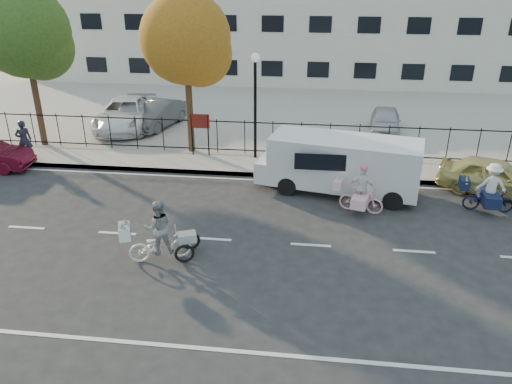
# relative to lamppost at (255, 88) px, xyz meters

# --- Properties ---
(ground) EXTENTS (120.00, 120.00, 0.00)m
(ground) POSITION_rel_lamppost_xyz_m (-0.50, -6.80, -3.11)
(ground) COLOR #333334
(road_markings) EXTENTS (60.00, 9.52, 0.01)m
(road_markings) POSITION_rel_lamppost_xyz_m (-0.50, -6.80, -3.11)
(road_markings) COLOR silver
(road_markings) RESTS_ON ground
(curb) EXTENTS (60.00, 0.10, 0.15)m
(curb) POSITION_rel_lamppost_xyz_m (-0.50, -1.75, -3.04)
(curb) COLOR #A8A399
(curb) RESTS_ON ground
(sidewalk) EXTENTS (60.00, 2.20, 0.15)m
(sidewalk) POSITION_rel_lamppost_xyz_m (-0.50, -0.70, -3.04)
(sidewalk) COLOR #A8A399
(sidewalk) RESTS_ON ground
(parking_lot) EXTENTS (60.00, 15.60, 0.15)m
(parking_lot) POSITION_rel_lamppost_xyz_m (-0.50, 8.20, -3.04)
(parking_lot) COLOR #A8A399
(parking_lot) RESTS_ON ground
(iron_fence) EXTENTS (58.00, 0.06, 1.50)m
(iron_fence) POSITION_rel_lamppost_xyz_m (-0.50, 0.40, -2.21)
(iron_fence) COLOR black
(iron_fence) RESTS_ON sidewalk
(building) EXTENTS (34.00, 10.00, 6.00)m
(building) POSITION_rel_lamppost_xyz_m (-0.50, 18.20, -0.11)
(building) COLOR silver
(building) RESTS_ON ground
(lamppost) EXTENTS (0.36, 0.36, 4.33)m
(lamppost) POSITION_rel_lamppost_xyz_m (0.00, 0.00, 0.00)
(lamppost) COLOR black
(lamppost) RESTS_ON sidewalk
(street_sign) EXTENTS (0.85, 0.06, 1.80)m
(street_sign) POSITION_rel_lamppost_xyz_m (-2.35, 0.00, -1.70)
(street_sign) COLOR black
(street_sign) RESTS_ON sidewalk
(zebra_trike) EXTENTS (2.11, 1.40, 1.82)m
(zebra_trike) POSITION_rel_lamppost_xyz_m (-1.69, -8.08, -2.41)
(zebra_trike) COLOR white
(zebra_trike) RESTS_ON ground
(unicorn_bike) EXTENTS (1.74, 1.25, 1.72)m
(unicorn_bike) POSITION_rel_lamppost_xyz_m (4.08, -4.38, -2.48)
(unicorn_bike) COLOR #FFC2C5
(unicorn_bike) RESTS_ON ground
(bull_bike) EXTENTS (1.86, 1.27, 1.72)m
(bull_bike) POSITION_rel_lamppost_xyz_m (8.34, -3.80, -2.43)
(bull_bike) COLOR black
(bull_bike) RESTS_ON ground
(white_van) EXTENTS (6.07, 2.97, 2.05)m
(white_van) POSITION_rel_lamppost_xyz_m (3.45, -2.83, -1.98)
(white_van) COLOR white
(white_van) RESTS_ON ground
(gold_sedan) EXTENTS (4.16, 2.85, 1.32)m
(gold_sedan) POSITION_rel_lamppost_xyz_m (8.96, -2.30, -2.45)
(gold_sedan) COLOR tan
(gold_sedan) RESTS_ON ground
(pedestrian) EXTENTS (0.74, 0.70, 1.69)m
(pedestrian) POSITION_rel_lamppost_xyz_m (-9.48, -1.40, -2.12)
(pedestrian) COLOR black
(pedestrian) RESTS_ON sidewalk
(lot_car_a) EXTENTS (2.26, 4.52, 1.26)m
(lot_car_a) POSITION_rel_lamppost_xyz_m (-6.52, 3.49, -2.33)
(lot_car_a) COLOR #9D9EA4
(lot_car_a) RESTS_ON parking_lot
(lot_car_b) EXTENTS (2.96, 5.40, 1.43)m
(lot_car_b) POSITION_rel_lamppost_xyz_m (-6.92, 3.43, -2.25)
(lot_car_b) COLOR white
(lot_car_b) RESTS_ON parking_lot
(lot_car_c) EXTENTS (2.32, 4.08, 1.27)m
(lot_car_c) POSITION_rel_lamppost_xyz_m (-5.36, 3.78, -2.33)
(lot_car_c) COLOR #484A4F
(lot_car_c) RESTS_ON parking_lot
(lot_car_d) EXTENTS (1.83, 3.67, 1.20)m
(lot_car_d) POSITION_rel_lamppost_xyz_m (5.81, 4.09, -2.36)
(lot_car_d) COLOR #B2B3BA
(lot_car_d) RESTS_ON parking_lot
(tree_west) EXTENTS (3.80, 3.80, 6.97)m
(tree_west) POSITION_rel_lamppost_xyz_m (-9.60, 0.59, 1.76)
(tree_west) COLOR #442D1D
(tree_west) RESTS_ON ground
(tree_mid) EXTENTS (3.69, 3.68, 6.75)m
(tree_mid) POSITION_rel_lamppost_xyz_m (-2.73, 0.56, 1.61)
(tree_mid) COLOR #442D1D
(tree_mid) RESTS_ON ground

